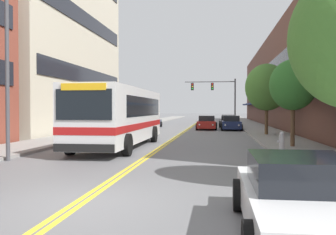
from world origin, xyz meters
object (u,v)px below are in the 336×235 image
Objects in this scene: car_dark_grey_parked_right_mid at (229,122)px; fire_hydrant at (282,142)px; car_beige_parked_left_far at (134,126)px; traffic_signal_mast at (217,92)px; car_slate_blue_parked_left_mid at (151,122)px; car_white_parked_right_foreground at (302,199)px; car_navy_parked_right_end at (231,123)px; car_red_moving_lead at (207,123)px; street_tree_right_mid at (293,85)px; street_tree_right_far at (267,87)px; street_lamp_left_near at (14,50)px; car_charcoal_parked_right_far at (228,120)px; city_bus at (121,114)px.

fire_hydrant is at bearing -86.26° from car_dark_grey_parked_right_mid.
car_beige_parked_left_far is 0.73× the size of traffic_signal_mast.
car_white_parked_right_foreground reaches higher than car_slate_blue_parked_left_mid.
car_navy_parked_right_end is 0.87× the size of car_red_moving_lead.
car_beige_parked_left_far is at bearing -154.18° from car_navy_parked_right_end.
street_tree_right_mid is 0.84× the size of street_tree_right_far.
car_beige_parked_left_far is 1.01× the size of car_dark_grey_parked_right_mid.
street_tree_right_mid is (2.56, -16.94, 2.67)m from car_navy_parked_right_end.
street_lamp_left_near reaches higher than street_tree_right_far.
street_tree_right_far reaches higher than fire_hydrant.
car_charcoal_parked_right_far is 1.02× the size of car_navy_parked_right_end.
car_white_parked_right_foreground is at bearing -87.94° from traffic_signal_mast.
car_white_parked_right_foreground is 43.88m from car_charcoal_parked_right_far.
street_lamp_left_near is (-2.78, -6.04, 2.64)m from city_bus.
car_white_parked_right_foreground is 5.11× the size of fire_hydrant.
car_slate_blue_parked_left_mid is at bearing -167.99° from car_dark_grey_parked_right_mid.
car_beige_parked_left_far is 18.47m from fire_hydrant.
car_slate_blue_parked_left_mid is 4.57× the size of fire_hydrant.
car_beige_parked_left_far is 1.00× the size of car_white_parked_right_foreground.
car_white_parked_right_foreground is at bearing -39.04° from street_lamp_left_near.
traffic_signal_mast is (0.98, 9.50, 3.55)m from car_red_moving_lead.
car_white_parked_right_foreground is 12.72m from street_lamp_left_near.
car_red_moving_lead is at bearing -101.33° from car_charcoal_parked_right_far.
street_tree_right_far reaches higher than car_slate_blue_parked_left_mid.
car_charcoal_parked_right_far is 37.63m from street_lamp_left_near.
car_white_parked_right_foreground reaches higher than car_dark_grey_parked_right_mid.
car_charcoal_parked_right_far is (8.74, 8.87, 0.01)m from car_slate_blue_parked_left_mid.
traffic_signal_mast is at bearing 79.43° from city_bus.
fire_hydrant is (8.17, -2.43, -1.20)m from city_bus.
car_slate_blue_parked_left_mid is 0.89× the size of car_white_parked_right_foreground.
car_white_parked_right_foreground is 0.63× the size of street_lamp_left_near.
car_dark_grey_parked_right_mid is 0.63× the size of street_lamp_left_near.
street_tree_right_mid is at bearing -88.89° from street_tree_right_far.
street_tree_right_mid is 3.90m from fire_hydrant.
car_red_moving_lead is (4.17, 18.12, -1.14)m from city_bus.
fire_hydrant is (-0.80, -11.78, -3.14)m from street_tree_right_far.
car_navy_parked_right_end is 8.68m from street_tree_right_far.
car_beige_parked_left_far is 5.11× the size of fire_hydrant.
car_white_parked_right_foreground reaches higher than fire_hydrant.
car_slate_blue_parked_left_mid is 0.87× the size of car_red_moving_lead.
car_dark_grey_parked_right_mid is at bearing 49.84° from car_beige_parked_left_far.
fire_hydrant is (1.53, 11.26, -0.01)m from car_white_parked_right_foreground.
city_bus is 1.79× the size of traffic_signal_mast.
car_dark_grey_parked_right_mid reaches higher than car_beige_parked_left_far.
traffic_signal_mast is at bearing 76.73° from street_lamp_left_near.
car_dark_grey_parked_right_mid is 5.56m from car_red_moving_lead.
fire_hydrant is at bearing -85.37° from car_navy_parked_right_end.
traffic_signal_mast is at bearing 63.51° from car_beige_parked_left_far.
fire_hydrant is (-0.98, -2.60, -2.73)m from street_tree_right_mid.
traffic_signal_mast is at bearing 101.80° from street_tree_right_far.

